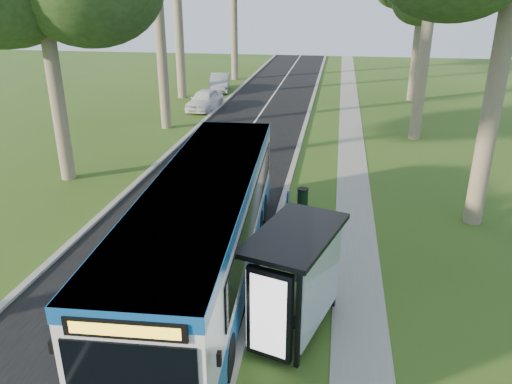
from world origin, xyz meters
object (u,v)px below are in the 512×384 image
bus (206,230)px  litter_bin (303,198)px  car_white (205,100)px  bus_stop_sign (288,218)px  car_silver (220,83)px  bus_shelter (299,271)px

bus → litter_bin: 6.85m
litter_bin → car_white: (-8.76, 17.36, 0.34)m
bus_stop_sign → car_silver: size_ratio=0.55×
bus → bus_stop_sign: (2.26, 1.67, -0.19)m
bus_stop_sign → car_silver: (-9.18, 29.55, -0.82)m
litter_bin → car_white: bearing=116.8°
bus_shelter → car_white: bus_shelter is taller
bus_stop_sign → bus_shelter: (0.68, -3.91, 0.42)m
bus → bus_shelter: size_ratio=3.57×
bus → bus_stop_sign: bearing=33.4°
car_white → car_silver: car_silver is taller
bus_shelter → litter_bin: bearing=110.4°
bus_stop_sign → car_white: bus_stop_sign is taller
bus_shelter → litter_bin: bus_shelter is taller
litter_bin → car_white: size_ratio=0.19×
bus_stop_sign → litter_bin: (0.17, 4.58, -1.16)m
bus_stop_sign → car_silver: bus_stop_sign is taller
car_white → litter_bin: bearing=-57.4°
bus → car_silver: (-6.92, 31.22, -1.01)m
bus_shelter → car_silver: (-9.87, 33.46, -1.24)m
car_white → car_silver: (-0.60, 7.61, 0.01)m
litter_bin → car_silver: car_silver is taller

